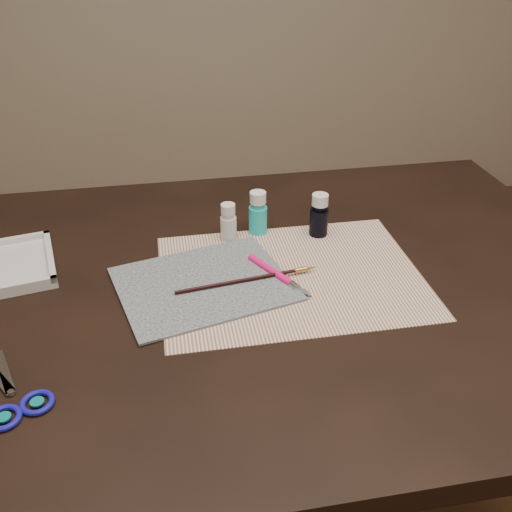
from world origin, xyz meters
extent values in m
cube|color=black|center=(0.00, 0.00, 0.38)|extent=(1.30, 0.90, 0.75)
cube|color=silver|center=(0.06, 0.00, 0.75)|extent=(0.46, 0.35, 0.00)
cube|color=black|center=(-0.09, 0.00, 0.75)|extent=(0.33, 0.29, 0.00)
cylinder|color=silver|center=(-0.03, 0.15, 0.79)|extent=(0.03, 0.03, 0.08)
cylinder|color=#23C7CF|center=(0.03, 0.17, 0.79)|extent=(0.04, 0.04, 0.09)
cylinder|color=black|center=(0.15, 0.14, 0.79)|extent=(0.04, 0.04, 0.09)
cube|color=silver|center=(-0.44, 0.11, 0.76)|extent=(0.21, 0.21, 0.02)
camera|label=1|loc=(-0.15, -0.82, 1.31)|focal=40.00mm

